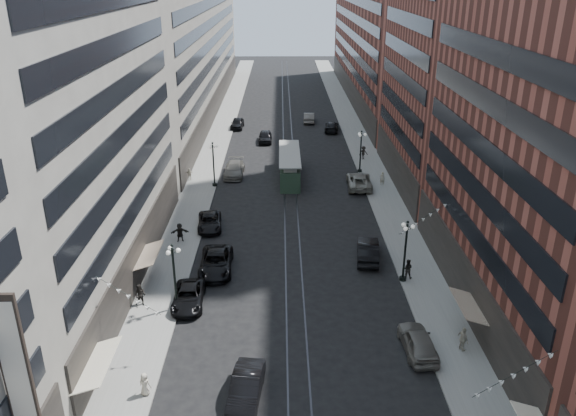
{
  "coord_description": "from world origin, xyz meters",
  "views": [
    {
      "loc": [
        -1.04,
        -9.31,
        24.28
      ],
      "look_at": [
        -0.47,
        36.37,
        5.0
      ],
      "focal_mm": 35.0,
      "sensor_mm": 36.0,
      "label": 1
    }
  ],
  "objects_px": {
    "pedestrian_8": "(382,178)",
    "car_10": "(368,250)",
    "car_12": "(332,126)",
    "streetcar": "(290,166)",
    "lamppost_sw_far": "(174,275)",
    "pedestrian_7": "(407,269)",
    "car_4": "(418,342)",
    "lamppost_se_far": "(405,249)",
    "pedestrian_1": "(145,384)",
    "pedestrian_2": "(140,295)",
    "lamppost_sw_mid": "(213,163)",
    "pedestrian_6": "(190,174)",
    "lamppost_se_mid": "(361,150)",
    "car_extra_0": "(188,297)",
    "car_7": "(210,222)",
    "car_9": "(237,123)",
    "car_8": "(234,169)",
    "car_11": "(359,181)",
    "pedestrian_5": "(180,232)",
    "car_5": "(246,388)",
    "car_2": "(216,262)",
    "pedestrian_9": "(363,153)",
    "car_14": "(309,118)",
    "car_13": "(265,137)",
    "pedestrian_4": "(463,339)"
  },
  "relations": [
    {
      "from": "pedestrian_8",
      "to": "car_10",
      "type": "bearing_deg",
      "value": 78.94
    },
    {
      "from": "car_12",
      "to": "streetcar",
      "type": "bearing_deg",
      "value": 79.23
    },
    {
      "from": "lamppost_sw_far",
      "to": "pedestrian_7",
      "type": "relative_size",
      "value": 3.17
    },
    {
      "from": "car_4",
      "to": "pedestrian_8",
      "type": "bearing_deg",
      "value": -97.99
    },
    {
      "from": "lamppost_se_far",
      "to": "streetcar",
      "type": "relative_size",
      "value": 0.47
    },
    {
      "from": "pedestrian_1",
      "to": "pedestrian_2",
      "type": "height_order",
      "value": "pedestrian_2"
    },
    {
      "from": "lamppost_sw_mid",
      "to": "pedestrian_8",
      "type": "distance_m",
      "value": 20.62
    },
    {
      "from": "car_4",
      "to": "pedestrian_6",
      "type": "xyz_separation_m",
      "value": [
        -20.81,
        34.54,
        0.08
      ]
    },
    {
      "from": "lamppost_se_mid",
      "to": "pedestrian_6",
      "type": "height_order",
      "value": "lamppost_se_mid"
    },
    {
      "from": "car_extra_0",
      "to": "pedestrian_2",
      "type": "bearing_deg",
      "value": -178.86
    },
    {
      "from": "car_7",
      "to": "car_9",
      "type": "height_order",
      "value": "car_9"
    },
    {
      "from": "car_8",
      "to": "car_12",
      "type": "xyz_separation_m",
      "value": [
        14.39,
        21.67,
        -0.08
      ]
    },
    {
      "from": "lamppost_se_mid",
      "to": "car_8",
      "type": "distance_m",
      "value": 16.48
    },
    {
      "from": "pedestrian_2",
      "to": "pedestrian_8",
      "type": "distance_m",
      "value": 35.51
    },
    {
      "from": "pedestrian_2",
      "to": "car_11",
      "type": "bearing_deg",
      "value": 64.99
    },
    {
      "from": "lamppost_sw_far",
      "to": "lamppost_se_far",
      "type": "relative_size",
      "value": 1.0
    },
    {
      "from": "car_11",
      "to": "pedestrian_5",
      "type": "height_order",
      "value": "pedestrian_5"
    },
    {
      "from": "car_5",
      "to": "pedestrian_1",
      "type": "relative_size",
      "value": 3.26
    },
    {
      "from": "car_8",
      "to": "car_10",
      "type": "relative_size",
      "value": 1.09
    },
    {
      "from": "pedestrian_7",
      "to": "car_11",
      "type": "bearing_deg",
      "value": -73.06
    },
    {
      "from": "car_2",
      "to": "pedestrian_9",
      "type": "xyz_separation_m",
      "value": [
        17.18,
        31.19,
        0.25
      ]
    },
    {
      "from": "car_14",
      "to": "pedestrian_2",
      "type": "bearing_deg",
      "value": 77.9
    },
    {
      "from": "pedestrian_2",
      "to": "car_14",
      "type": "xyz_separation_m",
      "value": [
        15.93,
        58.33,
        -0.2
      ]
    },
    {
      "from": "car_8",
      "to": "car_extra_0",
      "type": "distance_m",
      "value": 30.5
    },
    {
      "from": "car_11",
      "to": "pedestrian_6",
      "type": "distance_m",
      "value": 21.05
    },
    {
      "from": "lamppost_se_mid",
      "to": "car_5",
      "type": "xyz_separation_m",
      "value": [
        -12.46,
        -42.02,
        -2.26
      ]
    },
    {
      "from": "car_2",
      "to": "pedestrian_5",
      "type": "bearing_deg",
      "value": 124.0
    },
    {
      "from": "car_8",
      "to": "car_14",
      "type": "bearing_deg",
      "value": 69.38
    },
    {
      "from": "pedestrian_6",
      "to": "car_13",
      "type": "bearing_deg",
      "value": -128.58
    },
    {
      "from": "car_11",
      "to": "pedestrian_8",
      "type": "distance_m",
      "value": 2.97
    },
    {
      "from": "car_2",
      "to": "pedestrian_1",
      "type": "relative_size",
      "value": 3.88
    },
    {
      "from": "car_13",
      "to": "car_extra_0",
      "type": "relative_size",
      "value": 0.97
    },
    {
      "from": "car_5",
      "to": "car_8",
      "type": "distance_m",
      "value": 41.33
    },
    {
      "from": "car_8",
      "to": "car_7",
      "type": "bearing_deg",
      "value": -93.6
    },
    {
      "from": "pedestrian_4",
      "to": "pedestrian_5",
      "type": "height_order",
      "value": "pedestrian_5"
    },
    {
      "from": "car_7",
      "to": "car_12",
      "type": "height_order",
      "value": "car_12"
    },
    {
      "from": "car_9",
      "to": "pedestrian_7",
      "type": "distance_m",
      "value": 53.6
    },
    {
      "from": "car_8",
      "to": "pedestrian_6",
      "type": "height_order",
      "value": "car_8"
    },
    {
      "from": "car_2",
      "to": "car_extra_0",
      "type": "height_order",
      "value": "car_2"
    },
    {
      "from": "pedestrian_1",
      "to": "car_8",
      "type": "distance_m",
      "value": 40.89
    },
    {
      "from": "car_7",
      "to": "car_11",
      "type": "distance_m",
      "value": 20.39
    },
    {
      "from": "pedestrian_1",
      "to": "pedestrian_2",
      "type": "relative_size",
      "value": 0.86
    },
    {
      "from": "car_9",
      "to": "pedestrian_9",
      "type": "distance_m",
      "value": 25.74
    },
    {
      "from": "car_4",
      "to": "car_8",
      "type": "height_order",
      "value": "car_8"
    },
    {
      "from": "streetcar",
      "to": "car_extra_0",
      "type": "relative_size",
      "value": 2.31
    },
    {
      "from": "pedestrian_1",
      "to": "car_9",
      "type": "bearing_deg",
      "value": -73.01
    },
    {
      "from": "pedestrian_4",
      "to": "car_12",
      "type": "xyz_separation_m",
      "value": [
        -4.08,
        58.38,
        -0.28
      ]
    },
    {
      "from": "pedestrian_4",
      "to": "car_11",
      "type": "xyz_separation_m",
      "value": [
        -2.96,
        32.12,
        -0.2
      ]
    },
    {
      "from": "car_4",
      "to": "car_9",
      "type": "relative_size",
      "value": 1.0
    },
    {
      "from": "car_10",
      "to": "car_12",
      "type": "bearing_deg",
      "value": -83.39
    }
  ]
}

